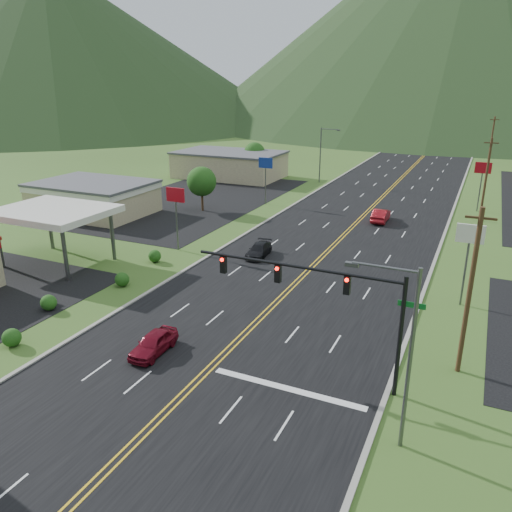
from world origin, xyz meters
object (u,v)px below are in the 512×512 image
at_px(gas_canopy, 53,213).
at_px(car_red_far, 381,216).
at_px(car_red_near, 154,344).
at_px(traffic_signal, 328,293).
at_px(streetlight_east, 404,348).
at_px(car_dark_mid, 259,250).
at_px(streetlight_west, 322,151).

relative_size(gas_canopy, car_red_far, 2.11).
distance_m(car_red_near, car_red_far, 37.83).
distance_m(gas_canopy, car_red_near, 20.89).
xyz_separation_m(traffic_signal, car_red_far, (-3.97, 35.35, -4.55)).
relative_size(traffic_signal, streetlight_east, 1.46).
bearing_deg(streetlight_east, car_dark_mid, 128.02).
bearing_deg(car_red_near, streetlight_west, 95.58).
xyz_separation_m(streetlight_east, car_red_far, (-8.67, 39.34, -4.40)).
bearing_deg(gas_canopy, car_dark_mid, 30.42).
xyz_separation_m(streetlight_west, car_red_near, (7.58, -57.91, -4.51)).
relative_size(car_red_near, car_dark_mid, 0.93).
height_order(car_dark_mid, car_red_far, car_red_far).
height_order(gas_canopy, car_red_near, gas_canopy).
height_order(streetlight_west, car_dark_mid, streetlight_west).
distance_m(streetlight_east, gas_canopy, 35.28).
distance_m(streetlight_east, car_dark_mid, 27.77).
height_order(streetlight_east, car_dark_mid, streetlight_east).
bearing_deg(car_dark_mid, car_red_near, -91.08).
xyz_separation_m(car_red_near, car_red_far, (6.61, 37.25, 0.11)).
xyz_separation_m(traffic_signal, streetlight_east, (4.70, -4.00, -0.15)).
bearing_deg(gas_canopy, streetlight_west, 77.87).
bearing_deg(gas_canopy, streetlight_east, -19.88).
bearing_deg(car_red_far, traffic_signal, 95.16).
height_order(traffic_signal, gas_canopy, traffic_signal).
distance_m(traffic_signal, car_dark_mid, 21.90).
height_order(streetlight_west, gas_canopy, streetlight_west).
bearing_deg(traffic_signal, gas_canopy, 164.30).
relative_size(streetlight_east, gas_canopy, 0.90).
distance_m(traffic_signal, streetlight_east, 6.17).
xyz_separation_m(streetlight_west, gas_canopy, (-10.32, -48.00, -0.31)).
distance_m(streetlight_east, car_red_far, 40.52).
bearing_deg(streetlight_west, car_red_near, -82.54).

